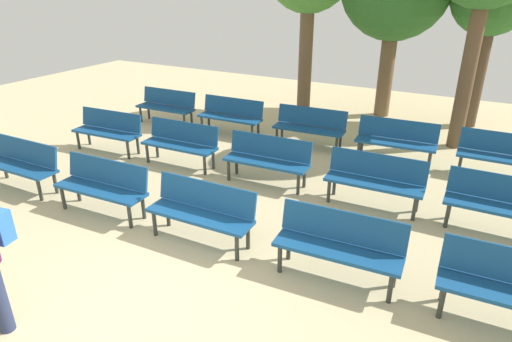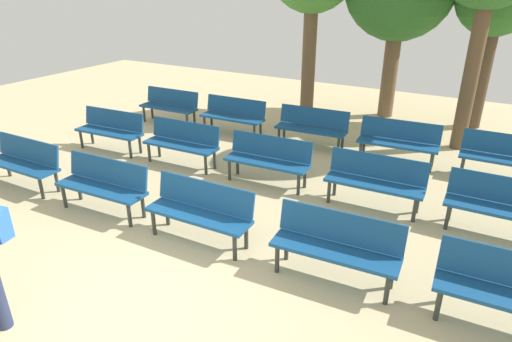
# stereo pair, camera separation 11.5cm
# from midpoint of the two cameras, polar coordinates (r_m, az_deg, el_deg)

# --- Properties ---
(ground_plane) EXTENTS (24.45, 24.45, 0.00)m
(ground_plane) POSITION_cam_midpoint_polar(r_m,az_deg,el_deg) (5.62, -15.18, -16.22)
(ground_plane) COLOR #CCB789
(bench_r0_c0) EXTENTS (1.60, 0.50, 0.87)m
(bench_r0_c0) POSITION_cam_midpoint_polar(r_m,az_deg,el_deg) (8.96, -27.68, 1.26)
(bench_r0_c0) COLOR navy
(bench_r0_c0) RESTS_ON ground_plane
(bench_r0_c1) EXTENTS (1.62, 0.56, 0.87)m
(bench_r0_c1) POSITION_cam_midpoint_polar(r_m,az_deg,el_deg) (7.47, -18.84, -1.45)
(bench_r0_c1) COLOR navy
(bench_r0_c1) RESTS_ON ground_plane
(bench_r0_c2) EXTENTS (1.61, 0.52, 0.87)m
(bench_r0_c2) POSITION_cam_midpoint_polar(r_m,az_deg,el_deg) (6.34, -6.71, -4.90)
(bench_r0_c2) COLOR navy
(bench_r0_c2) RESTS_ON ground_plane
(bench_r0_c3) EXTENTS (1.63, 0.57, 0.87)m
(bench_r0_c3) POSITION_cam_midpoint_polar(r_m,az_deg,el_deg) (5.63, 11.05, -9.24)
(bench_r0_c3) COLOR navy
(bench_r0_c3) RESTS_ON ground_plane
(bench_r1_c0) EXTENTS (1.63, 0.58, 0.87)m
(bench_r1_c0) POSITION_cam_midpoint_polar(r_m,az_deg,el_deg) (10.17, -18.09, 5.37)
(bench_r1_c0) COLOR navy
(bench_r1_c0) RESTS_ON ground_plane
(bench_r1_c1) EXTENTS (1.62, 0.54, 0.87)m
(bench_r1_c1) POSITION_cam_midpoint_polar(r_m,az_deg,el_deg) (9.00, -9.20, 3.91)
(bench_r1_c1) COLOR navy
(bench_r1_c1) RESTS_ON ground_plane
(bench_r1_c2) EXTENTS (1.62, 0.56, 0.87)m
(bench_r1_c2) POSITION_cam_midpoint_polar(r_m,az_deg,el_deg) (8.06, 2.03, 1.79)
(bench_r1_c2) COLOR navy
(bench_r1_c2) RESTS_ON ground_plane
(bench_r1_c3) EXTENTS (1.62, 0.54, 0.87)m
(bench_r1_c3) POSITION_cam_midpoint_polar(r_m,az_deg,el_deg) (7.49, 15.73, -0.96)
(bench_r1_c3) COLOR navy
(bench_r1_c3) RESTS_ON ground_plane
(bench_r1_c4) EXTENTS (1.60, 0.49, 0.87)m
(bench_r1_c4) POSITION_cam_midpoint_polar(r_m,az_deg,el_deg) (7.41, 30.03, -3.75)
(bench_r1_c4) COLOR navy
(bench_r1_c4) RESTS_ON ground_plane
(bench_r2_c0) EXTENTS (1.61, 0.52, 0.87)m
(bench_r2_c0) POSITION_cam_midpoint_polar(r_m,az_deg,el_deg) (11.75, -10.90, 8.55)
(bench_r2_c0) COLOR navy
(bench_r2_c0) RESTS_ON ground_plane
(bench_r2_c1) EXTENTS (1.61, 0.52, 0.87)m
(bench_r2_c1) POSITION_cam_midpoint_polar(r_m,az_deg,el_deg) (10.70, -2.66, 7.44)
(bench_r2_c1) COLOR navy
(bench_r2_c1) RESTS_ON ground_plane
(bench_r2_c2) EXTENTS (1.62, 0.57, 0.87)m
(bench_r2_c2) POSITION_cam_midpoint_polar(r_m,az_deg,el_deg) (9.93, 7.64, 5.91)
(bench_r2_c2) COLOR navy
(bench_r2_c2) RESTS_ON ground_plane
(bench_r2_c3) EXTENTS (1.63, 0.57, 0.87)m
(bench_r2_c3) POSITION_cam_midpoint_polar(r_m,az_deg,el_deg) (9.44, 18.41, 3.91)
(bench_r2_c3) COLOR navy
(bench_r2_c3) RESTS_ON ground_plane
(bench_r2_c4) EXTENTS (1.61, 0.50, 0.87)m
(bench_r2_c4) POSITION_cam_midpoint_polar(r_m,az_deg,el_deg) (9.43, 30.19, 1.77)
(bench_r2_c4) COLOR navy
(bench_r2_c4) RESTS_ON ground_plane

